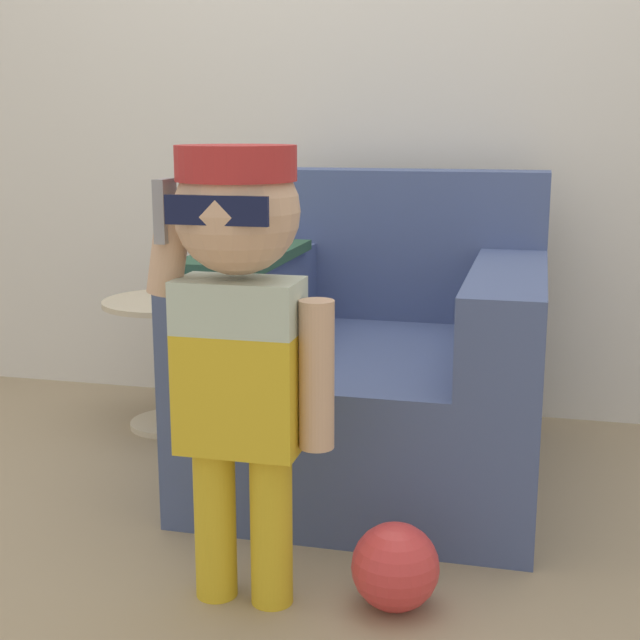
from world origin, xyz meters
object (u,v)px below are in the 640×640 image
(side_table, at_px, (169,350))
(person_child, at_px, (240,307))
(armchair, at_px, (379,367))
(toy_ball, at_px, (395,567))

(side_table, bearing_deg, person_child, -59.12)
(armchair, xyz_separation_m, side_table, (-0.77, 0.20, -0.05))
(armchair, distance_m, toy_ball, 0.85)
(armchair, distance_m, side_table, 0.80)
(armchair, bearing_deg, person_child, -99.94)
(person_child, height_order, toy_ball, person_child)
(armchair, relative_size, person_child, 1.05)
(side_table, distance_m, toy_ball, 1.40)
(person_child, bearing_deg, armchair, 80.06)
(person_child, relative_size, toy_ball, 5.16)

